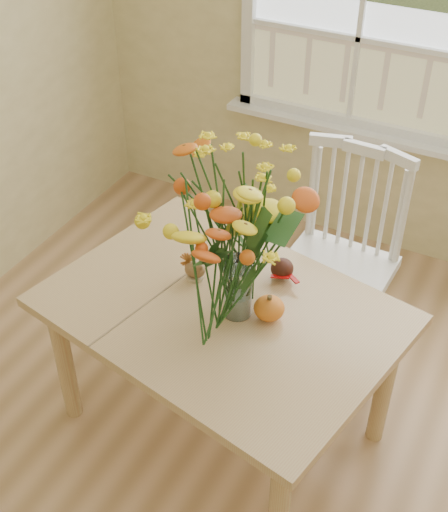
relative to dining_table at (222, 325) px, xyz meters
The scene contains 6 objects.
dining_table is the anchor object (origin of this frame).
windsor_chair 0.73m from the dining_table, 71.29° to the left, with size 0.47×0.45×0.98m.
flower_vase 0.44m from the dining_table, ahead, with size 0.49×0.49×0.58m.
pumpkin 0.22m from the dining_table, ahead, with size 0.11×0.11×0.09m, color orange.
turkey_figurine 0.23m from the dining_table, 149.34° to the left, with size 0.09×0.08×0.10m.
dark_gourd 0.31m from the dining_table, 63.35° to the left, with size 0.13×0.09×0.08m.
Camera 1 is at (0.35, -0.93, 2.34)m, focal length 48.00 mm.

